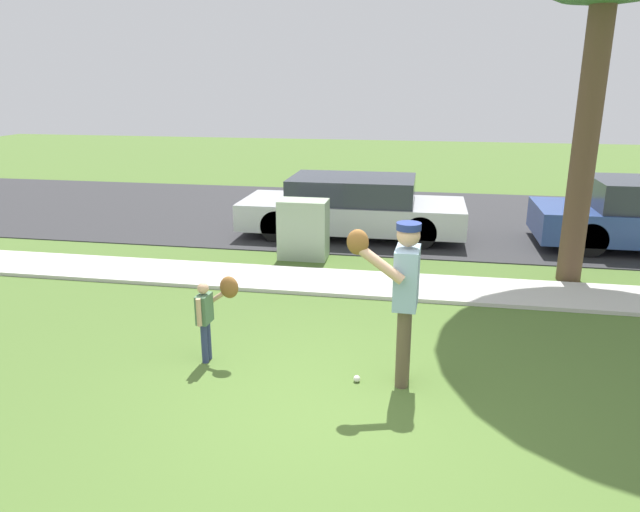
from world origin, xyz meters
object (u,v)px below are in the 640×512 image
(person_child, at_px, (212,307))
(baseball, at_px, (357,379))
(person_adult, at_px, (402,286))
(utility_cabinet, at_px, (303,229))
(parked_sedan_silver, at_px, (352,207))

(person_child, bearing_deg, baseball, -4.83)
(person_adult, distance_m, baseball, 1.16)
(person_child, xyz_separation_m, utility_cabinet, (0.18, 4.23, -0.12))
(person_child, distance_m, baseball, 1.83)
(person_adult, relative_size, person_child, 1.76)
(person_adult, height_order, person_child, person_adult)
(baseball, relative_size, utility_cabinet, 0.07)
(utility_cabinet, xyz_separation_m, parked_sedan_silver, (0.67, 1.76, 0.08))
(utility_cabinet, bearing_deg, person_child, -92.42)
(baseball, height_order, utility_cabinet, utility_cabinet)
(baseball, bearing_deg, person_child, 172.45)
(parked_sedan_silver, bearing_deg, person_adult, -78.07)
(person_child, relative_size, utility_cabinet, 0.93)
(person_child, xyz_separation_m, baseball, (1.70, -0.23, -0.62))
(baseball, distance_m, utility_cabinet, 4.74)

